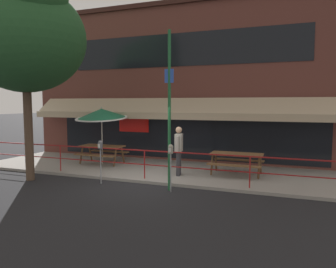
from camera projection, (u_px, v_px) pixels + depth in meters
The scene contains 12 objects.
ground_plane at pixel (141, 183), 10.72m from camera, with size 120.00×120.00×0.00m, color black.
patio_deck at pixel (163, 170), 12.58m from camera, with size 15.00×4.00×0.10m, color gray.
restaurant_building at pixel (182, 83), 14.32m from camera, with size 15.00×1.60×7.01m.
patio_railing at pixel (144, 158), 10.93m from camera, with size 13.84×0.04×0.97m.
picnic_table_left at pixel (102, 149), 13.62m from camera, with size 1.80×1.42×0.76m.
picnic_table_centre at pixel (236, 158), 11.49m from camera, with size 1.80×1.42×0.76m.
patio_umbrella_left at pixel (102, 114), 13.50m from camera, with size 2.14×2.14×2.39m.
pedestrian_walking at pixel (179, 148), 11.39m from camera, with size 0.31×0.61×1.71m.
parking_meter_near at pixel (100, 149), 10.59m from camera, with size 0.15×0.16×1.42m.
parking_meter_far at pixel (171, 154), 9.60m from camera, with size 0.15×0.16×1.42m.
street_sign_pole at pixel (169, 110), 9.66m from camera, with size 0.28×0.09×4.75m.
street_tree_curbside at pixel (26, 32), 10.64m from camera, with size 4.10×3.69×7.08m.
Camera 1 is at (4.59, -9.51, 2.63)m, focal length 35.00 mm.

